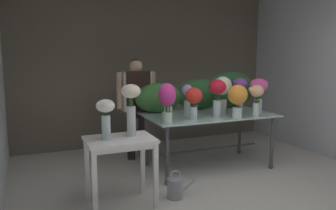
{
  "coord_description": "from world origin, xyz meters",
  "views": [
    {
      "loc": [
        -2.08,
        -2.61,
        1.71
      ],
      "look_at": [
        -0.45,
        1.34,
        1.04
      ],
      "focal_mm": 37.24,
      "sensor_mm": 36.0,
      "label": 1
    }
  ],
  "objects_px": {
    "vase_fuchsia_snapdragons": "(259,90)",
    "vase_violet_lilies": "(240,89)",
    "vase_cream_lisianthus_tall": "(131,104)",
    "watering_can": "(175,188)",
    "vase_peach_peonies": "(256,96)",
    "vase_magenta_freesia": "(167,99)",
    "florist": "(136,98)",
    "display_table_glass": "(209,122)",
    "vase_lilac_tulips": "(187,98)",
    "vase_white_roses_tall": "(106,114)",
    "vase_sunset_anemones": "(237,97)",
    "vase_ivory_hydrangea": "(223,90)",
    "vase_scarlet_dahlias": "(194,99)",
    "side_table_white": "(120,148)",
    "vase_crimson_ranunculus": "(217,93)",
    "vase_blush_roses": "(168,100)"
  },
  "relations": [
    {
      "from": "vase_white_roses_tall",
      "to": "vase_scarlet_dahlias",
      "type": "bearing_deg",
      "value": 19.79
    },
    {
      "from": "vase_blush_roses",
      "to": "vase_cream_lisianthus_tall",
      "type": "bearing_deg",
      "value": -139.69
    },
    {
      "from": "vase_scarlet_dahlias",
      "to": "watering_can",
      "type": "relative_size",
      "value": 1.22
    },
    {
      "from": "display_table_glass",
      "to": "vase_violet_lilies",
      "type": "height_order",
      "value": "vase_violet_lilies"
    },
    {
      "from": "display_table_glass",
      "to": "florist",
      "type": "height_order",
      "value": "florist"
    },
    {
      "from": "vase_lilac_tulips",
      "to": "vase_peach_peonies",
      "type": "bearing_deg",
      "value": -30.64
    },
    {
      "from": "vase_blush_roses",
      "to": "vase_peach_peonies",
      "type": "relative_size",
      "value": 0.98
    },
    {
      "from": "display_table_glass",
      "to": "side_table_white",
      "type": "xyz_separation_m",
      "value": [
        -1.51,
        -0.75,
        -0.03
      ]
    },
    {
      "from": "vase_scarlet_dahlias",
      "to": "vase_blush_roses",
      "type": "bearing_deg",
      "value": 150.32
    },
    {
      "from": "vase_magenta_freesia",
      "to": "vase_white_roses_tall",
      "type": "bearing_deg",
      "value": -156.01
    },
    {
      "from": "vase_peach_peonies",
      "to": "vase_cream_lisianthus_tall",
      "type": "bearing_deg",
      "value": -171.54
    },
    {
      "from": "vase_crimson_ranunculus",
      "to": "vase_lilac_tulips",
      "type": "height_order",
      "value": "vase_crimson_ranunculus"
    },
    {
      "from": "vase_fuchsia_snapdragons",
      "to": "vase_blush_roses",
      "type": "bearing_deg",
      "value": 176.07
    },
    {
      "from": "vase_scarlet_dahlias",
      "to": "vase_white_roses_tall",
      "type": "height_order",
      "value": "vase_scarlet_dahlias"
    },
    {
      "from": "vase_fuchsia_snapdragons",
      "to": "vase_sunset_anemones",
      "type": "relative_size",
      "value": 1.12
    },
    {
      "from": "vase_lilac_tulips",
      "to": "watering_can",
      "type": "height_order",
      "value": "vase_lilac_tulips"
    },
    {
      "from": "watering_can",
      "to": "florist",
      "type": "bearing_deg",
      "value": 88.42
    },
    {
      "from": "vase_blush_roses",
      "to": "vase_peach_peonies",
      "type": "distance_m",
      "value": 1.23
    },
    {
      "from": "vase_fuchsia_snapdragons",
      "to": "watering_can",
      "type": "relative_size",
      "value": 1.45
    },
    {
      "from": "vase_cream_lisianthus_tall",
      "to": "vase_sunset_anemones",
      "type": "bearing_deg",
      "value": 10.28
    },
    {
      "from": "side_table_white",
      "to": "vase_peach_peonies",
      "type": "distance_m",
      "value": 2.1
    },
    {
      "from": "florist",
      "to": "vase_scarlet_dahlias",
      "type": "bearing_deg",
      "value": -67.18
    },
    {
      "from": "vase_sunset_anemones",
      "to": "side_table_white",
      "type": "bearing_deg",
      "value": -168.86
    },
    {
      "from": "vase_scarlet_dahlias",
      "to": "watering_can",
      "type": "height_order",
      "value": "vase_scarlet_dahlias"
    },
    {
      "from": "florist",
      "to": "vase_fuchsia_snapdragons",
      "type": "distance_m",
      "value": 1.85
    },
    {
      "from": "vase_sunset_anemones",
      "to": "vase_ivory_hydrangea",
      "type": "height_order",
      "value": "vase_ivory_hydrangea"
    },
    {
      "from": "vase_violet_lilies",
      "to": "vase_scarlet_dahlias",
      "type": "xyz_separation_m",
      "value": [
        -1.01,
        -0.43,
        -0.04
      ]
    },
    {
      "from": "display_table_glass",
      "to": "vase_ivory_hydrangea",
      "type": "bearing_deg",
      "value": -19.28
    },
    {
      "from": "vase_cream_lisianthus_tall",
      "to": "watering_can",
      "type": "xyz_separation_m",
      "value": [
        0.48,
        -0.13,
        -1.0
      ]
    },
    {
      "from": "side_table_white",
      "to": "vase_blush_roses",
      "type": "distance_m",
      "value": 1.11
    },
    {
      "from": "vase_fuchsia_snapdragons",
      "to": "vase_violet_lilies",
      "type": "relative_size",
      "value": 1.03
    },
    {
      "from": "vase_peach_peonies",
      "to": "vase_cream_lisianthus_tall",
      "type": "distance_m",
      "value": 1.9
    },
    {
      "from": "vase_blush_roses",
      "to": "watering_can",
      "type": "relative_size",
      "value": 1.24
    },
    {
      "from": "vase_magenta_freesia",
      "to": "vase_blush_roses",
      "type": "distance_m",
      "value": 0.27
    },
    {
      "from": "display_table_glass",
      "to": "vase_fuchsia_snapdragons",
      "type": "xyz_separation_m",
      "value": [
        0.69,
        -0.22,
        0.46
      ]
    },
    {
      "from": "florist",
      "to": "vase_blush_roses",
      "type": "height_order",
      "value": "florist"
    },
    {
      "from": "vase_crimson_ranunculus",
      "to": "vase_scarlet_dahlias",
      "type": "bearing_deg",
      "value": -175.02
    },
    {
      "from": "vase_lilac_tulips",
      "to": "vase_violet_lilies",
      "type": "bearing_deg",
      "value": 4.31
    },
    {
      "from": "display_table_glass",
      "to": "watering_can",
      "type": "height_order",
      "value": "display_table_glass"
    },
    {
      "from": "vase_white_roses_tall",
      "to": "vase_cream_lisianthus_tall",
      "type": "bearing_deg",
      "value": 10.3
    },
    {
      "from": "florist",
      "to": "watering_can",
      "type": "relative_size",
      "value": 4.48
    },
    {
      "from": "vase_magenta_freesia",
      "to": "vase_crimson_ranunculus",
      "type": "height_order",
      "value": "vase_crimson_ranunculus"
    },
    {
      "from": "vase_fuchsia_snapdragons",
      "to": "vase_cream_lisianthus_tall",
      "type": "bearing_deg",
      "value": -166.91
    },
    {
      "from": "vase_cream_lisianthus_tall",
      "to": "watering_can",
      "type": "bearing_deg",
      "value": -15.67
    },
    {
      "from": "vase_magenta_freesia",
      "to": "vase_peach_peonies",
      "type": "relative_size",
      "value": 1.15
    },
    {
      "from": "vase_sunset_anemones",
      "to": "vase_peach_peonies",
      "type": "bearing_deg",
      "value": -1.24
    },
    {
      "from": "vase_violet_lilies",
      "to": "display_table_glass",
      "type": "bearing_deg",
      "value": -167.41
    },
    {
      "from": "florist",
      "to": "vase_crimson_ranunculus",
      "type": "xyz_separation_m",
      "value": [
        0.83,
        -1.05,
        0.16
      ]
    },
    {
      "from": "vase_scarlet_dahlias",
      "to": "florist",
      "type": "bearing_deg",
      "value": 112.82
    },
    {
      "from": "side_table_white",
      "to": "vase_crimson_ranunculus",
      "type": "height_order",
      "value": "vase_crimson_ranunculus"
    }
  ]
}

